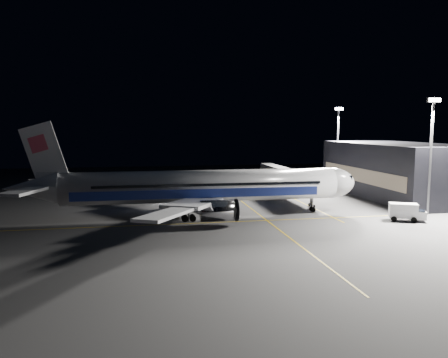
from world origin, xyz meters
TOP-DOWN VIEW (x-y plane):
  - ground at (0.00, 0.00)m, footprint 200.00×200.00m
  - guide_line_main at (10.00, 0.00)m, footprint 0.25×80.00m
  - guide_line_cross at (0.00, -6.00)m, footprint 70.00×0.25m
  - guide_line_side at (22.00, 10.00)m, footprint 0.25×40.00m
  - airliner at (-1.08, 0.00)m, footprint 61.48×54.22m
  - terminal at (45.98, 14.00)m, footprint 18.12×40.00m
  - jet_bridge at (22.00, 18.06)m, footprint 3.60×34.40m
  - floodlight_mast_north at (40.00, 31.99)m, footprint 2.40×0.68m
  - floodlight_mast_south at (40.00, -6.01)m, footprint 2.40×0.67m
  - service_truck at (32.92, -10.44)m, footprint 6.11×4.36m
  - baggage_tug at (-5.20, 18.05)m, footprint 3.15×2.78m
  - safety_cone_a at (5.03, 12.80)m, footprint 0.37×0.37m
  - safety_cone_b at (3.13, 8.72)m, footprint 0.42×0.42m
  - safety_cone_c at (-4.88, 4.27)m, footprint 0.43×0.43m

SIDE VIEW (x-z plane):
  - ground at x=0.00m, z-range 0.00..0.00m
  - guide_line_main at x=10.00m, z-range 0.00..0.01m
  - guide_line_cross at x=0.00m, z-range 0.00..0.01m
  - guide_line_side at x=22.00m, z-range 0.00..0.01m
  - safety_cone_a at x=5.03m, z-range 0.00..0.55m
  - safety_cone_b at x=3.13m, z-range 0.00..0.63m
  - safety_cone_c at x=-4.88m, z-range 0.00..0.64m
  - baggage_tug at x=-5.20m, z-range -0.08..1.87m
  - service_truck at x=32.92m, z-range 0.10..3.02m
  - jet_bridge at x=22.00m, z-range 1.43..7.73m
  - airliner at x=-1.08m, z-range -3.16..13.48m
  - terminal at x=45.98m, z-range 0.00..12.00m
  - floodlight_mast_north at x=40.00m, z-range 2.02..22.72m
  - floodlight_mast_south at x=40.00m, z-range 2.02..22.72m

